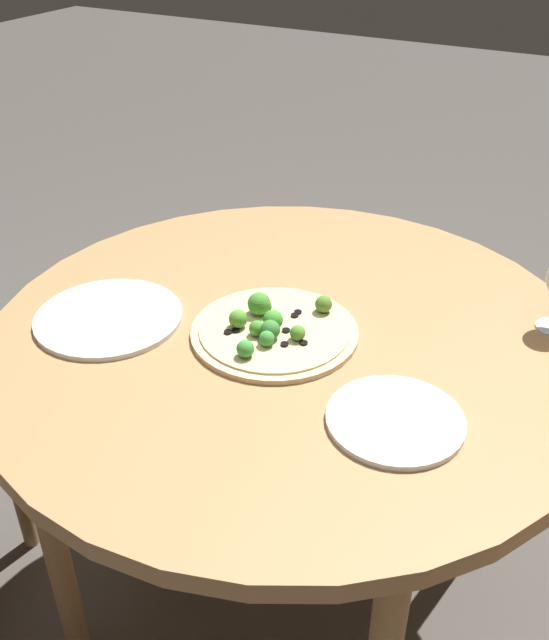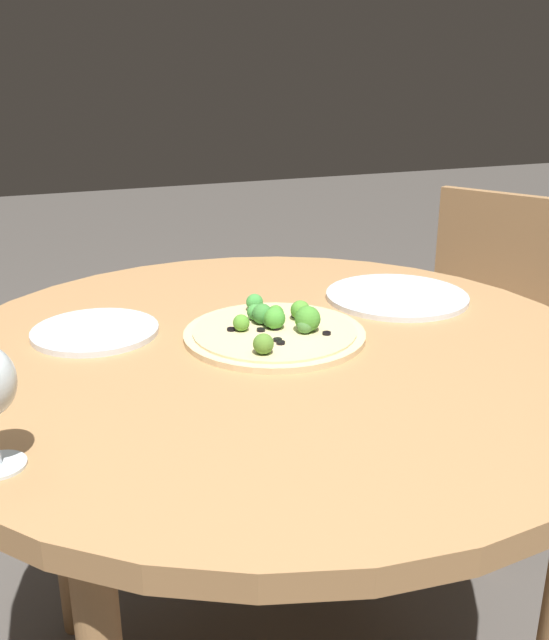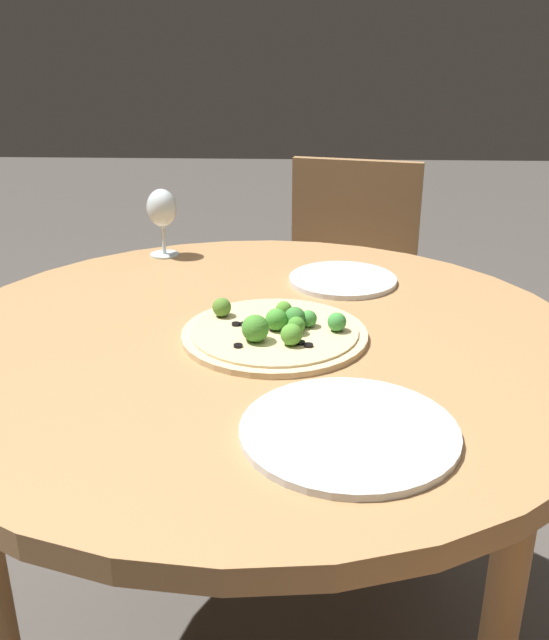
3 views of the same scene
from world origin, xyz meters
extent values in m
cylinder|color=#A87A4C|center=(0.00, 0.00, 0.73)|extent=(1.08, 1.08, 0.03)
cylinder|color=#A87A4C|center=(0.34, -0.34, 0.36)|extent=(0.05, 0.05, 0.71)
cylinder|color=#A87A4C|center=(0.34, 0.34, 0.36)|extent=(0.05, 0.05, 0.71)
cube|color=#997047|center=(0.41, -0.70, 0.41)|extent=(0.55, 0.55, 0.04)
cube|color=#997047|center=(0.50, -0.85, 0.64)|extent=(0.34, 0.22, 0.42)
cylinder|color=#997047|center=(0.47, -0.46, 0.20)|extent=(0.04, 0.04, 0.39)
cylinder|color=#997047|center=(0.18, -0.63, 0.20)|extent=(0.04, 0.04, 0.39)
cylinder|color=#997047|center=(0.64, -0.76, 0.20)|extent=(0.04, 0.04, 0.39)
cylinder|color=#997047|center=(0.35, -0.93, 0.20)|extent=(0.04, 0.04, 0.39)
cylinder|color=#DBBC89|center=(0.03, -0.01, 0.75)|extent=(0.30, 0.30, 0.01)
cylinder|color=beige|center=(0.03, -0.01, 0.76)|extent=(0.27, 0.27, 0.00)
sphere|color=#529731|center=(0.06, -0.07, 0.78)|extent=(0.03, 0.03, 0.03)
sphere|color=green|center=(0.13, -0.02, 0.78)|extent=(0.03, 0.03, 0.03)
sphere|color=#4F8A40|center=(-0.01, -0.05, 0.78)|extent=(0.03, 0.03, 0.03)
sphere|color=#53822C|center=(-0.06, 0.04, 0.78)|extent=(0.03, 0.03, 0.03)
sphere|color=#479240|center=(0.04, -0.01, 0.78)|extent=(0.03, 0.03, 0.03)
sphere|color=#41913C|center=(0.08, 0.00, 0.78)|extent=(0.03, 0.03, 0.03)
sphere|color=#3C8235|center=(0.06, -0.01, 0.78)|extent=(0.03, 0.03, 0.03)
sphere|color=#468D2D|center=(0.06, -0.03, 0.78)|extent=(0.03, 0.03, 0.03)
sphere|color=#458D2F|center=(0.00, -0.06, 0.78)|extent=(0.04, 0.04, 0.04)
sphere|color=#459632|center=(0.03, -0.02, 0.78)|extent=(0.04, 0.04, 0.04)
sphere|color=#53912E|center=(0.04, 0.04, 0.78)|extent=(0.03, 0.03, 0.03)
cylinder|color=black|center=(0.08, -0.08, 0.76)|extent=(0.01, 0.01, 0.00)
cylinder|color=black|center=(0.03, -0.02, 0.76)|extent=(0.01, 0.01, 0.00)
cylinder|color=black|center=(-0.02, 0.00, 0.76)|extent=(0.01, 0.01, 0.00)
cylinder|color=black|center=(0.03, 0.01, 0.76)|extent=(0.01, 0.01, 0.00)
cylinder|color=black|center=(-0.02, -0.08, 0.76)|extent=(0.01, 0.01, 0.00)
cylinder|color=black|center=(0.07, -0.07, 0.76)|extent=(0.01, 0.01, 0.00)
cylinder|color=black|center=(0.07, 0.03, 0.76)|extent=(0.01, 0.01, 0.00)
cylinder|color=black|center=(-0.04, 0.00, 0.76)|extent=(0.01, 0.01, 0.00)
cylinder|color=black|center=(0.05, 0.05, 0.76)|extent=(0.01, 0.01, 0.00)
cylinder|color=black|center=(0.04, -0.02, 0.76)|extent=(0.01, 0.01, 0.00)
cylinder|color=silver|center=(0.13, -0.30, 0.75)|extent=(0.27, 0.27, 0.01)
cylinder|color=silver|center=(0.15, 0.26, 0.75)|extent=(0.21, 0.21, 0.01)
camera|label=1|loc=(0.95, 0.49, 1.45)|focal=40.00mm
camera|label=2|loc=(-0.98, 0.38, 1.17)|focal=40.00mm
camera|label=3|loc=(0.07, -1.05, 1.21)|focal=40.00mm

